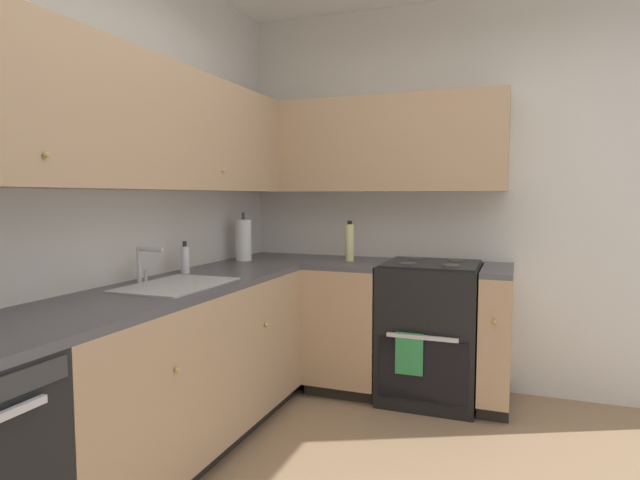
% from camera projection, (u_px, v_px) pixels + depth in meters
% --- Properties ---
extents(wall_back, '(4.02, 0.05, 2.69)m').
position_uv_depth(wall_back, '(56.00, 198.00, 2.38)').
color(wall_back, silver).
rests_on(wall_back, ground_plane).
extents(wall_right, '(0.05, 3.42, 2.69)m').
position_uv_depth(wall_right, '(476.00, 197.00, 3.64)').
color(wall_right, silver).
rests_on(wall_right, ground_plane).
extents(lower_cabinets_back, '(1.90, 0.62, 0.87)m').
position_uv_depth(lower_cabinets_back, '(176.00, 373.00, 2.72)').
color(lower_cabinets_back, tan).
rests_on(lower_cabinets_back, ground_plane).
extents(countertop_back, '(3.11, 0.60, 0.03)m').
position_uv_depth(countertop_back, '(174.00, 288.00, 2.68)').
color(countertop_back, '#4C4C51').
rests_on(countertop_back, lower_cabinets_back).
extents(lower_cabinets_right, '(0.62, 1.32, 0.87)m').
position_uv_depth(lower_cabinets_right, '(387.00, 330.00, 3.60)').
color(lower_cabinets_right, tan).
rests_on(lower_cabinets_right, ground_plane).
extents(countertop_right, '(0.60, 1.32, 0.03)m').
position_uv_depth(countertop_right, '(388.00, 265.00, 3.57)').
color(countertop_right, '#4C4C51').
rests_on(countertop_right, lower_cabinets_right).
extents(oven_range, '(0.68, 0.62, 1.05)m').
position_uv_depth(oven_range, '(431.00, 330.00, 3.52)').
color(oven_range, black).
rests_on(oven_range, ground_plane).
extents(upper_cabinets_back, '(2.79, 0.34, 0.64)m').
position_uv_depth(upper_cabinets_back, '(125.00, 122.00, 2.51)').
color(upper_cabinets_back, tan).
extents(upper_cabinets_right, '(0.32, 1.87, 0.64)m').
position_uv_depth(upper_cabinets_right, '(368.00, 146.00, 3.69)').
color(upper_cabinets_right, tan).
extents(sink, '(0.59, 0.40, 0.10)m').
position_uv_depth(sink, '(177.00, 293.00, 2.66)').
color(sink, '#B7B7BC').
rests_on(sink, countertop_back).
extents(faucet, '(0.07, 0.16, 0.19)m').
position_uv_depth(faucet, '(143.00, 261.00, 2.72)').
color(faucet, silver).
rests_on(faucet, countertop_back).
extents(soap_bottle, '(0.05, 0.05, 0.19)m').
position_uv_depth(soap_bottle, '(185.00, 259.00, 3.07)').
color(soap_bottle, silver).
rests_on(soap_bottle, countertop_back).
extents(paper_towel_roll, '(0.11, 0.11, 0.35)m').
position_uv_depth(paper_towel_roll, '(243.00, 240.00, 3.68)').
color(paper_towel_roll, white).
rests_on(paper_towel_roll, countertop_back).
extents(oil_bottle, '(0.06, 0.06, 0.28)m').
position_uv_depth(oil_bottle, '(350.00, 242.00, 3.65)').
color(oil_bottle, beige).
rests_on(oil_bottle, countertop_right).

